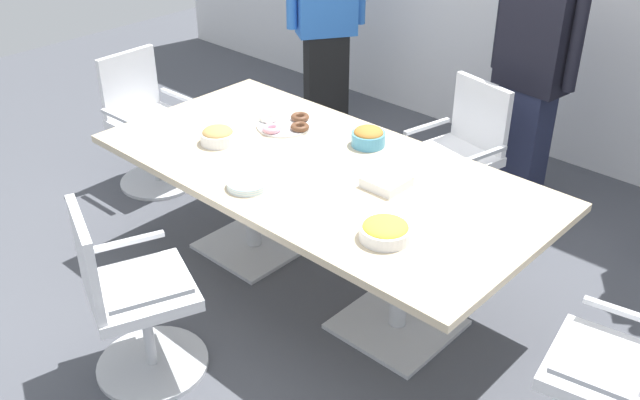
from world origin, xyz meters
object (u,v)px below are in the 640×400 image
Objects in this scene: snack_bowl_pretzels at (368,136)px; snack_bowl_cookies at (218,135)px; napkin_pile at (386,182)px; person_standing_1 at (531,77)px; conference_table at (320,188)px; office_chair_3 at (148,128)px; office_chair_0 at (131,303)px; donut_platter at (285,124)px; plate_stack at (248,184)px; person_standing_0 at (326,25)px; office_chair_1 at (619,386)px; snack_bowl_chips_yellow at (385,230)px; office_chair_2 at (458,163)px.

snack_bowl_pretzels reaches higher than snack_bowl_cookies.
person_standing_1 is at bearing 92.61° from napkin_pile.
snack_bowl_pretzels is (0.02, 0.36, 0.18)m from conference_table.
conference_table is 12.94× the size of snack_bowl_pretzels.
napkin_pile is at bearing 88.27° from office_chair_3.
office_chair_0 is 2.79m from person_standing_1.
snack_bowl_pretzels reaches higher than conference_table.
person_standing_1 is 5.09× the size of donut_platter.
office_chair_0 is at bearing -94.35° from plate_stack.
office_chair_0 is 0.54× the size of person_standing_0.
conference_table is at bearing -93.31° from snack_bowl_pretzels.
snack_bowl_chips_yellow is (-1.03, -0.21, 0.39)m from office_chair_1.
donut_platter reaches higher than conference_table.
person_standing_0 is 5.07× the size of donut_platter.
office_chair_1 reaches higher than conference_table.
snack_bowl_pretzels is (0.19, 1.46, 0.40)m from office_chair_0.
napkin_pile reaches higher than conference_table.
office_chair_2 is at bearing 81.82° from conference_table.
office_chair_0 reaches higher than snack_bowl_pretzels.
office_chair_2 is 1.56m from plate_stack.
snack_bowl_cookies is 0.58× the size of donut_platter.
person_standing_0 is (0.32, 1.46, 0.46)m from office_chair_3.
snack_bowl_chips_yellow reaches higher than donut_platter.
office_chair_0 is 2.95m from person_standing_0.
snack_bowl_cookies reaches higher than snack_bowl_chips_yellow.
donut_platter is at bearing 95.10° from office_chair_3.
office_chair_0 is 1.21m from snack_bowl_chips_yellow.
office_chair_2 is 2.11m from office_chair_3.
donut_platter is at bearing 73.24° from snack_bowl_cookies.
person_standing_0 reaches higher than office_chair_1.
office_chair_3 is 1.19m from snack_bowl_cookies.
office_chair_2 is at bearing 59.07° from snack_bowl_cookies.
snack_bowl_cookies is at bearing 82.10° from office_chair_1.
person_standing_1 is at bearing 125.94° from office_chair_3.
person_standing_1 is 1.28m from snack_bowl_pretzels.
snack_bowl_pretzels is at bearing 91.94° from office_chair_2.
office_chair_3 is 2.11m from napkin_pile.
office_chair_0 is at bearing -97.30° from snack_bowl_pretzels.
office_chair_1 is 4.91× the size of snack_bowl_pretzels.
snack_bowl_cookies is at bearing 155.22° from plate_stack.
office_chair_3 reaches higher than snack_bowl_cookies.
snack_bowl_chips_yellow is at bearing -24.21° from conference_table.
person_standing_1 is at bearing 101.57° from office_chair_0.
person_standing_0 is at bearing 137.73° from snack_bowl_chips_yellow.
plate_stack is at bearing 89.79° from office_chair_1.
office_chair_0 is 2.22m from office_chair_2.
office_chair_1 is 1.94m from office_chair_2.
donut_platter is (0.89, -1.33, -0.10)m from person_standing_0.
person_standing_0 is 2.30m from napkin_pile.
person_standing_0 is at bearing 166.48° from office_chair_3.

